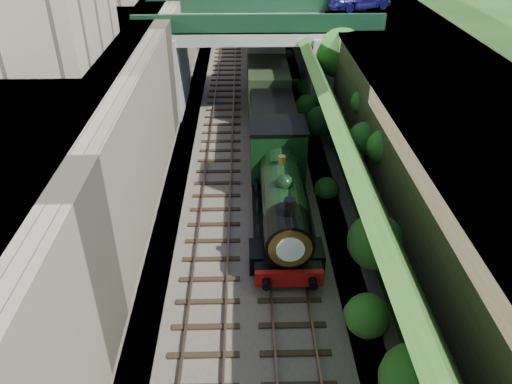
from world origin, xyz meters
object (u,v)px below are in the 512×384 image
at_px(tree, 340,52).
at_px(tender, 273,131).
at_px(road_bridge, 264,52).
at_px(locomotive, 281,192).

bearing_deg(tree, tender, -129.23).
relative_size(road_bridge, tree, 2.42).
bearing_deg(locomotive, tree, 70.26).
xyz_separation_m(tree, locomotive, (-4.71, -13.14, -2.75)).
distance_m(tree, tender, 8.05).
xyz_separation_m(tree, tender, (-4.71, -5.77, -3.03)).
height_order(road_bridge, tree, road_bridge).
xyz_separation_m(road_bridge, locomotive, (0.26, -15.28, -2.18)).
height_order(tree, locomotive, tree).
distance_m(road_bridge, tree, 5.44).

